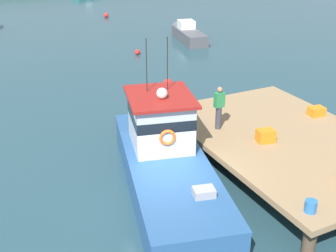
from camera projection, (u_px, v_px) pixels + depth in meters
ground_plane at (167, 199)px, 14.32m from camera, size 200.00×200.00×0.00m
dock at (286, 140)px, 15.81m from camera, size 6.00×9.00×1.20m
main_fishing_boat at (164, 158)px, 14.73m from camera, size 4.43×9.95×4.80m
crate_single_far at (316, 111)px, 17.42m from camera, size 0.64×0.50×0.35m
crate_stack_near_edge at (266, 136)px, 15.31m from camera, size 0.67×0.55×0.44m
bait_bucket at (311, 206)px, 11.59m from camera, size 0.32×0.32×0.34m
deckhand_by_the_boat at (219, 107)px, 16.03m from camera, size 0.36×0.22×1.63m
moored_boat_far_right at (188, 34)px, 33.50m from camera, size 2.24×5.73×1.43m
mooring_buoy_channel_marker at (168, 84)px, 23.81m from camera, size 0.51×0.51×0.51m
mooring_buoy_spare_mooring at (106, 15)px, 41.64m from camera, size 0.45×0.45×0.45m
mooring_buoy_inshore at (137, 52)px, 29.90m from camera, size 0.37×0.37×0.37m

